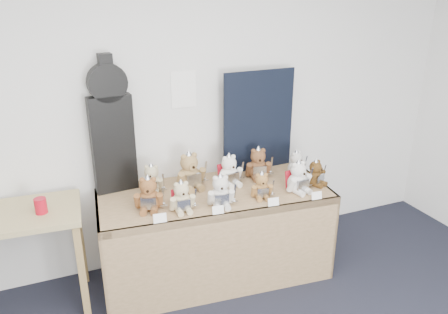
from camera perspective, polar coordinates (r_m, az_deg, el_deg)
name	(u,v)px	position (r m, az deg, el deg)	size (l,w,h in m)	color
room_shell	(184,89)	(3.59, -5.29, 8.77)	(6.00, 6.00, 6.00)	silver
display_table	(217,214)	(3.51, -0.89, -7.45)	(1.90, 0.93, 0.77)	brown
side_table	(9,231)	(3.45, -26.32, -8.64)	(1.03, 0.62, 0.83)	#998852
guitar_case	(111,127)	(3.45, -14.49, 3.83)	(0.34, 0.13, 1.08)	black
navy_board	(259,121)	(3.80, 4.55, 4.66)	(0.66, 0.02, 0.88)	black
red_cup	(41,206)	(3.29, -22.82, -5.89)	(0.08, 0.08, 0.11)	#B30B1F
teddy_front_far_left	(149,195)	(3.22, -9.82, -4.93)	(0.24, 0.22, 0.29)	brown
teddy_front_left	(182,198)	(3.18, -5.55, -5.30)	(0.21, 0.18, 0.26)	#C9B78E
teddy_front_centre	(221,192)	(3.23, -0.44, -4.61)	(0.23, 0.20, 0.28)	silver
teddy_front_right	(262,186)	(3.38, 4.94, -3.85)	(0.19, 0.17, 0.23)	olive
teddy_front_far_right	(298,178)	(3.50, 9.67, -2.74)	(0.24, 0.21, 0.29)	silver
teddy_front_end	(316,174)	(3.66, 11.89, -2.17)	(0.20, 0.19, 0.24)	#4E351B
teddy_back_left	(152,180)	(3.50, -9.42, -2.95)	(0.21, 0.21, 0.26)	#C4B78F
teddy_back_centre_left	(190,172)	(3.52, -4.49, -1.99)	(0.28, 0.24, 0.34)	#9E7E4F
teddy_back_centre_right	(229,171)	(3.58, 0.69, -1.89)	(0.24, 0.21, 0.29)	white
teddy_back_right	(258,164)	(3.72, 4.47, -0.97)	(0.25, 0.22, 0.30)	brown
teddy_back_end	(296,164)	(3.81, 9.44, -0.97)	(0.21, 0.19, 0.25)	silver
entry_card_a	(160,218)	(3.07, -8.37, -7.91)	(0.09, 0.00, 0.07)	white
entry_card_b	(218,210)	(3.15, -0.78, -6.94)	(0.09, 0.00, 0.06)	white
entry_card_c	(273,202)	(3.28, 6.48, -5.84)	(0.09, 0.00, 0.06)	white
entry_card_d	(317,196)	(3.43, 12.01, -4.95)	(0.09, 0.00, 0.06)	white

